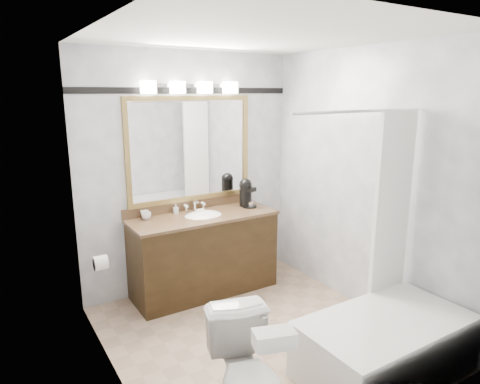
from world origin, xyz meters
name	(u,v)px	position (x,y,z in m)	size (l,w,h in m)	color
room	(259,198)	(0.00, 0.00, 1.25)	(2.42, 2.62, 2.52)	tan
vanity	(204,252)	(0.00, 1.02, 0.44)	(1.53, 0.58, 0.97)	black
mirror	(190,149)	(0.00, 1.28, 1.50)	(1.40, 0.04, 1.10)	olive
vanity_light_bar	(191,87)	(0.00, 1.23, 2.13)	(1.02, 0.14, 0.12)	silver
accent_stripe	(188,91)	(0.00, 1.29, 2.10)	(2.40, 0.01, 0.06)	black
bathtub	(385,337)	(0.55, -0.90, 0.28)	(1.30, 0.75, 1.96)	white
tp_roll	(101,263)	(-1.14, 0.66, 0.70)	(0.12, 0.12, 0.11)	white
toilet	(249,381)	(-0.66, -0.88, 0.37)	(0.41, 0.73, 0.74)	white
tissue_box	(274,339)	(-0.66, -1.12, 0.79)	(0.23, 0.12, 0.09)	white
coffee_maker	(246,192)	(0.56, 1.07, 1.01)	(0.17, 0.20, 0.31)	black
cup_left	(146,216)	(-0.55, 1.18, 0.89)	(0.09, 0.09, 0.07)	white
cup_right	(145,214)	(-0.55, 1.23, 0.89)	(0.08, 0.08, 0.08)	white
soap_bottle_a	(176,209)	(-0.22, 1.21, 0.90)	(0.05, 0.05, 0.10)	white
soap_bar	(200,211)	(0.02, 1.13, 0.86)	(0.09, 0.06, 0.03)	beige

